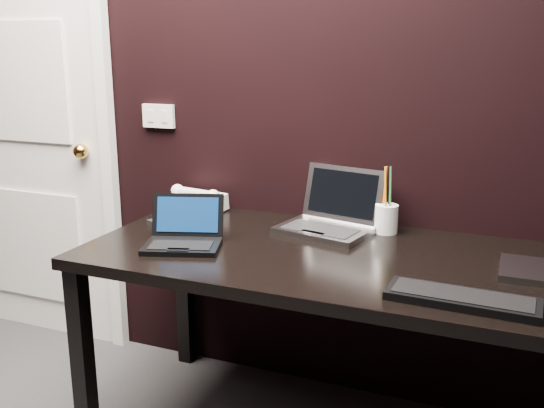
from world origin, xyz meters
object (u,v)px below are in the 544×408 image
at_px(mobile_phone, 158,215).
at_px(pen_cup, 386,217).
at_px(desk, 336,275).
at_px(netbook, 184,237).
at_px(desk_phone, 197,202).
at_px(silver_laptop, 329,220).
at_px(ext_keyboard, 462,299).
at_px(door, 27,126).

xyz_separation_m(mobile_phone, pen_cup, (0.84, 0.24, 0.02)).
bearing_deg(desk, netbook, -166.51).
bearing_deg(desk_phone, pen_cup, 1.05).
height_order(silver_laptop, ext_keyboard, silver_laptop).
distance_m(netbook, desk_phone, 0.44).
height_order(door, mobile_phone, door).
distance_m(ext_keyboard, desk_phone, 1.24).
xyz_separation_m(silver_laptop, pen_cup, (0.20, 0.06, 0.02)).
distance_m(door, pen_cup, 1.77).
bearing_deg(netbook, pen_cup, 34.18).
xyz_separation_m(desk_phone, pen_cup, (0.79, 0.01, 0.01)).
bearing_deg(ext_keyboard, mobile_phone, 164.47).
xyz_separation_m(silver_laptop, ext_keyboard, (0.53, -0.50, -0.03)).
bearing_deg(pen_cup, desk, -109.38).
bearing_deg(desk, desk_phone, 157.73).
relative_size(netbook, pen_cup, 1.26).
bearing_deg(desk, door, 167.18).
xyz_separation_m(silver_laptop, desk_phone, (-0.59, 0.04, 0.00)).
height_order(netbook, mobile_phone, netbook).
height_order(desk, pen_cup, pen_cup).
distance_m(desk, silver_laptop, 0.29).
bearing_deg(mobile_phone, netbook, -39.62).
height_order(netbook, silver_laptop, silver_laptop).
bearing_deg(netbook, ext_keyboard, -8.47).
height_order(ext_keyboard, mobile_phone, mobile_phone).
distance_m(silver_laptop, pen_cup, 0.21).
height_order(desk, silver_laptop, silver_laptop).
height_order(door, desk, door).
relative_size(door, desk_phone, 8.59).
relative_size(silver_laptop, mobile_phone, 3.60).
height_order(silver_laptop, desk_phone, silver_laptop).
relative_size(netbook, desk_phone, 1.26).
bearing_deg(desk, silver_laptop, 112.34).
xyz_separation_m(desk, pen_cup, (0.10, 0.30, 0.14)).
bearing_deg(pen_cup, door, 177.39).
xyz_separation_m(door, ext_keyboard, (2.08, -0.64, -0.29)).
height_order(silver_laptop, pen_cup, pen_cup).
relative_size(silver_laptop, desk_phone, 1.52).
xyz_separation_m(desk, mobile_phone, (-0.73, 0.06, 0.12)).
xyz_separation_m(door, silver_laptop, (1.55, -0.14, -0.26)).
height_order(ext_keyboard, pen_cup, pen_cup).
bearing_deg(netbook, mobile_phone, 140.38).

